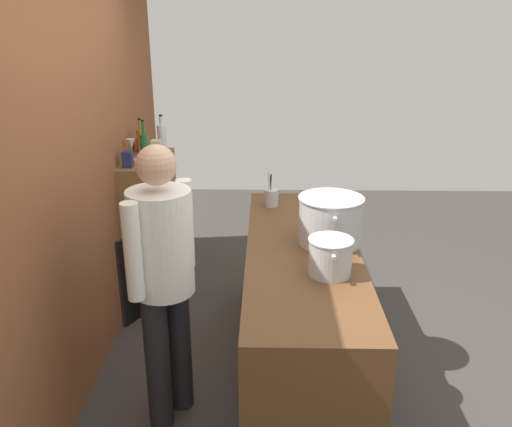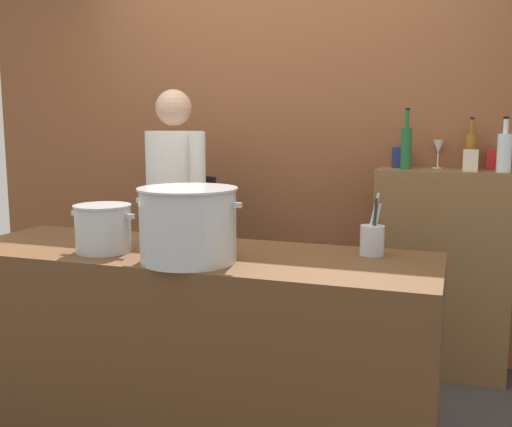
{
  "view_description": "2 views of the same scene",
  "coord_description": "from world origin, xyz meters",
  "px_view_note": "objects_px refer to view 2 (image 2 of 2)",
  "views": [
    {
      "loc": [
        -3.03,
        0.23,
        2.25
      ],
      "look_at": [
        0.13,
        0.29,
        1.08
      ],
      "focal_mm": 36.86,
      "sensor_mm": 36.0,
      "label": 1
    },
    {
      "loc": [
        1.12,
        -2.36,
        1.47
      ],
      "look_at": [
        0.19,
        0.35,
        1.03
      ],
      "focal_mm": 41.75,
      "sensor_mm": 36.0,
      "label": 2
    }
  ],
  "objects_px": {
    "wine_bottle_green": "(406,147)",
    "spice_tin_navy": "(399,157)",
    "stockpot_small": "(103,228)",
    "utensil_crock": "(372,239)",
    "wine_glass_tall": "(438,148)",
    "spice_tin_cream": "(470,160)",
    "stockpot_large": "(188,225)",
    "wine_bottle_amber": "(471,150)",
    "spice_tin_red": "(493,160)",
    "wine_bottle_clear": "(504,152)",
    "chef": "(176,208)"
  },
  "relations": [
    {
      "from": "spice_tin_navy",
      "to": "wine_bottle_green",
      "type": "bearing_deg",
      "value": -66.56
    },
    {
      "from": "stockpot_small",
      "to": "spice_tin_navy",
      "type": "distance_m",
      "value": 1.82
    },
    {
      "from": "stockpot_small",
      "to": "utensil_crock",
      "type": "height_order",
      "value": "utensil_crock"
    },
    {
      "from": "wine_bottle_green",
      "to": "wine_bottle_clear",
      "type": "xyz_separation_m",
      "value": [
        0.52,
        -0.03,
        -0.02
      ]
    },
    {
      "from": "wine_bottle_clear",
      "to": "spice_tin_navy",
      "type": "distance_m",
      "value": 0.59
    },
    {
      "from": "stockpot_small",
      "to": "spice_tin_navy",
      "type": "bearing_deg",
      "value": 50.91
    },
    {
      "from": "wine_bottle_green",
      "to": "spice_tin_cream",
      "type": "bearing_deg",
      "value": -2.46
    },
    {
      "from": "wine_glass_tall",
      "to": "chef",
      "type": "bearing_deg",
      "value": -161.12
    },
    {
      "from": "wine_bottle_amber",
      "to": "wine_bottle_clear",
      "type": "relative_size",
      "value": 0.99
    },
    {
      "from": "spice_tin_red",
      "to": "chef",
      "type": "bearing_deg",
      "value": -164.57
    },
    {
      "from": "spice_tin_navy",
      "to": "stockpot_small",
      "type": "bearing_deg",
      "value": -129.09
    },
    {
      "from": "wine_bottle_clear",
      "to": "wine_glass_tall",
      "type": "height_order",
      "value": "wine_bottle_clear"
    },
    {
      "from": "chef",
      "to": "wine_bottle_green",
      "type": "xyz_separation_m",
      "value": [
        1.29,
        0.35,
        0.37
      ]
    },
    {
      "from": "stockpot_large",
      "to": "stockpot_small",
      "type": "bearing_deg",
      "value": 173.85
    },
    {
      "from": "utensil_crock",
      "to": "wine_bottle_green",
      "type": "height_order",
      "value": "wine_bottle_green"
    },
    {
      "from": "spice_tin_cream",
      "to": "spice_tin_navy",
      "type": "bearing_deg",
      "value": 161.31
    },
    {
      "from": "stockpot_small",
      "to": "spice_tin_navy",
      "type": "relative_size",
      "value": 2.58
    },
    {
      "from": "spice_tin_red",
      "to": "spice_tin_navy",
      "type": "xyz_separation_m",
      "value": [
        -0.53,
        -0.01,
        0.0
      ]
    },
    {
      "from": "utensil_crock",
      "to": "spice_tin_cream",
      "type": "relative_size",
      "value": 2.28
    },
    {
      "from": "stockpot_small",
      "to": "spice_tin_cream",
      "type": "relative_size",
      "value": 2.65
    },
    {
      "from": "spice_tin_navy",
      "to": "spice_tin_cream",
      "type": "height_order",
      "value": "spice_tin_navy"
    },
    {
      "from": "chef",
      "to": "spice_tin_red",
      "type": "bearing_deg",
      "value": -136.61
    },
    {
      "from": "spice_tin_navy",
      "to": "wine_glass_tall",
      "type": "bearing_deg",
      "value": 6.07
    },
    {
      "from": "wine_bottle_clear",
      "to": "wine_bottle_green",
      "type": "bearing_deg",
      "value": 176.41
    },
    {
      "from": "stockpot_small",
      "to": "wine_glass_tall",
      "type": "relative_size",
      "value": 1.88
    },
    {
      "from": "wine_glass_tall",
      "to": "spice_tin_red",
      "type": "bearing_deg",
      "value": -2.4
    },
    {
      "from": "spice_tin_red",
      "to": "wine_bottle_green",
      "type": "bearing_deg",
      "value": -164.43
    },
    {
      "from": "wine_bottle_green",
      "to": "stockpot_small",
      "type": "bearing_deg",
      "value": -132.93
    },
    {
      "from": "spice_tin_red",
      "to": "spice_tin_navy",
      "type": "distance_m",
      "value": 0.53
    },
    {
      "from": "chef",
      "to": "utensil_crock",
      "type": "xyz_separation_m",
      "value": [
        1.24,
        -0.6,
        0.0
      ]
    },
    {
      "from": "stockpot_large",
      "to": "chef",
      "type": "bearing_deg",
      "value": 119.13
    },
    {
      "from": "chef",
      "to": "wine_glass_tall",
      "type": "distance_m",
      "value": 1.58
    },
    {
      "from": "wine_bottle_green",
      "to": "wine_glass_tall",
      "type": "xyz_separation_m",
      "value": [
        0.17,
        0.14,
        -0.01
      ]
    },
    {
      "from": "wine_bottle_amber",
      "to": "wine_bottle_clear",
      "type": "bearing_deg",
      "value": -39.91
    },
    {
      "from": "wine_bottle_green",
      "to": "spice_tin_navy",
      "type": "xyz_separation_m",
      "value": [
        -0.05,
        0.12,
        -0.07
      ]
    },
    {
      "from": "utensil_crock",
      "to": "spice_tin_navy",
      "type": "bearing_deg",
      "value": 90.3
    },
    {
      "from": "wine_bottle_clear",
      "to": "spice_tin_cream",
      "type": "relative_size",
      "value": 2.51
    },
    {
      "from": "wine_bottle_clear",
      "to": "spice_tin_navy",
      "type": "height_order",
      "value": "wine_bottle_clear"
    },
    {
      "from": "stockpot_large",
      "to": "wine_bottle_amber",
      "type": "relative_size",
      "value": 1.58
    },
    {
      "from": "wine_bottle_green",
      "to": "spice_tin_red",
      "type": "xyz_separation_m",
      "value": [
        0.47,
        0.13,
        -0.07
      ]
    },
    {
      "from": "wine_glass_tall",
      "to": "spice_tin_cream",
      "type": "relative_size",
      "value": 1.41
    },
    {
      "from": "spice_tin_red",
      "to": "spice_tin_cream",
      "type": "distance_m",
      "value": 0.19
    },
    {
      "from": "utensil_crock",
      "to": "stockpot_small",
      "type": "bearing_deg",
      "value": -164.41
    },
    {
      "from": "stockpot_small",
      "to": "spice_tin_cream",
      "type": "xyz_separation_m",
      "value": [
        1.54,
        1.26,
        0.26
      ]
    },
    {
      "from": "stockpot_small",
      "to": "spice_tin_red",
      "type": "distance_m",
      "value": 2.19
    },
    {
      "from": "wine_bottle_amber",
      "to": "spice_tin_cream",
      "type": "xyz_separation_m",
      "value": [
        0.0,
        -0.12,
        -0.05
      ]
    },
    {
      "from": "wine_bottle_green",
      "to": "spice_tin_cream",
      "type": "height_order",
      "value": "wine_bottle_green"
    },
    {
      "from": "stockpot_small",
      "to": "wine_bottle_amber",
      "type": "xyz_separation_m",
      "value": [
        1.54,
        1.39,
        0.31
      ]
    },
    {
      "from": "stockpot_large",
      "to": "wine_glass_tall",
      "type": "distance_m",
      "value": 1.75
    },
    {
      "from": "stockpot_small",
      "to": "wine_bottle_clear",
      "type": "distance_m",
      "value": 2.13
    }
  ]
}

